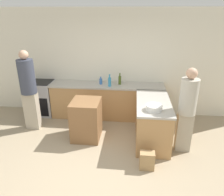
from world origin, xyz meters
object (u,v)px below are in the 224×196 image
Objects in this scene: mixing_bowl at (154,108)px; olive_oil_bottle at (120,80)px; water_bottle_blue at (101,81)px; paper_bag at (147,160)px; range_oven at (41,98)px; person_by_range at (29,88)px; island_table at (86,119)px; person_at_peninsula at (187,108)px; dish_soap_bottle at (110,82)px.

mixing_bowl is 1.64m from olive_oil_bottle.
mixing_bowl is 1.88m from water_bottle_blue.
olive_oil_bottle reaches higher than paper_bag.
water_bottle_blue reaches higher than mixing_bowl.
mixing_bowl is 0.91× the size of paper_bag.
range_oven is at bearing -179.53° from water_bottle_blue.
person_by_range is at bearing 155.55° from paper_bag.
island_table is 0.51× the size of person_at_peninsula.
mixing_bowl is 1.00× the size of dish_soap_bottle.
dish_soap_bottle is 0.16× the size of person_by_range.
dish_soap_bottle is (0.24, -0.15, 0.04)m from water_bottle_blue.
range_oven is 2.16m from olive_oil_bottle.
water_bottle_blue is 0.48m from olive_oil_bottle.
water_bottle_blue is at bearing 81.25° from island_table.
olive_oil_bottle is (0.64, 1.10, 0.57)m from island_table.
paper_bag is (0.87, -1.84, -0.84)m from dish_soap_bottle.
water_bottle_blue is at bearing 147.61° from dish_soap_bottle.
mixing_bowl is at bearing -12.93° from person_by_range.
olive_oil_bottle is 0.95× the size of dish_soap_bottle.
mixing_bowl is (2.83, -1.41, 0.49)m from range_oven.
olive_oil_bottle is 2.28m from paper_bag.
range_oven is 1.70m from water_bottle_blue.
paper_bag is at bearing -35.96° from range_oven.
person_at_peninsula is 5.09× the size of paper_bag.
person_at_peninsula reaches higher than island_table.
paper_bag is (2.62, -1.19, -0.84)m from person_by_range.
olive_oil_bottle is 0.17× the size of person_at_peninsula.
dish_soap_bottle is at bearing 66.21° from island_table.
island_table is at bearing -98.75° from water_bottle_blue.
person_at_peninsula reaches higher than mixing_bowl.
range_oven is 1.94m from dish_soap_bottle.
paper_bag is at bearing -60.86° from water_bottle_blue.
island_table is 2.83× the size of mixing_bowl.
water_bottle_blue is at bearing 0.47° from range_oven.
person_at_peninsula is (1.84, -1.34, -0.04)m from water_bottle_blue.
person_at_peninsula reaches higher than olive_oil_bottle.
mixing_bowl reaches higher than island_table.
person_by_range is at bearing -157.37° from olive_oil_bottle.
paper_bag is at bearing -64.67° from dish_soap_bottle.
dish_soap_bottle reaches higher than range_oven.
range_oven is at bearing 144.04° from paper_bag.
paper_bag is at bearing -35.87° from island_table.
person_at_peninsula is (3.45, -1.32, 0.47)m from range_oven.
paper_bag is at bearing -24.45° from person_by_range.
person_at_peninsula reaches higher than paper_bag.
person_by_range is (-1.35, 0.27, 0.58)m from island_table.
mixing_bowl is 2.80m from person_by_range.
water_bottle_blue is 0.10× the size of person_by_range.
island_table is 1.16m from dish_soap_bottle.
olive_oil_bottle is 0.16× the size of person_by_range.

